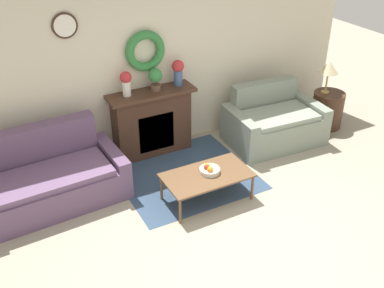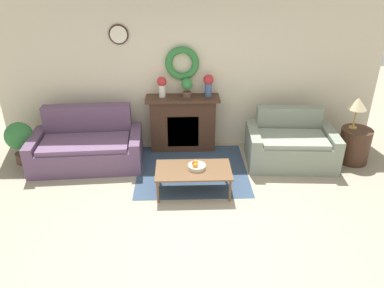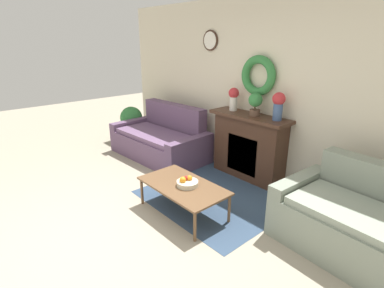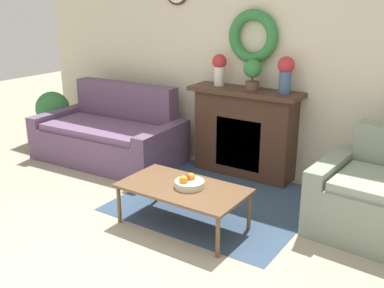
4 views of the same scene
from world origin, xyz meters
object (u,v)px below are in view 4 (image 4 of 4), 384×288
at_px(coffee_table, 183,190).
at_px(potted_plant_floor_by_couch, 53,112).
at_px(fireplace, 244,132).
at_px(vase_on_mantel_right, 286,72).
at_px(vase_on_mantel_left, 219,67).
at_px(fruit_bowl, 189,183).
at_px(couch_left, 111,136).
at_px(potted_plant_on_mantel, 253,72).

bearing_deg(coffee_table, potted_plant_floor_by_couch, 161.07).
xyz_separation_m(fireplace, coffee_table, (0.14, -1.44, -0.16)).
bearing_deg(vase_on_mantel_right, vase_on_mantel_left, 180.00).
bearing_deg(fruit_bowl, couch_left, 153.01).
bearing_deg(vase_on_mantel_right, couch_left, -166.94).
distance_m(fireplace, vase_on_mantel_left, 0.80).
bearing_deg(vase_on_mantel_left, vase_on_mantel_right, -0.00).
bearing_deg(potted_plant_on_mantel, coffee_table, -87.63).
xyz_separation_m(fireplace, vase_on_mantel_right, (0.45, 0.01, 0.73)).
height_order(coffee_table, vase_on_mantel_left, vase_on_mantel_left).
distance_m(fruit_bowl, vase_on_mantel_right, 1.66).
relative_size(vase_on_mantel_left, potted_plant_on_mantel, 1.07).
xyz_separation_m(vase_on_mantel_left, vase_on_mantel_right, (0.81, -0.00, 0.02)).
distance_m(couch_left, fruit_bowl, 2.06).
relative_size(couch_left, vase_on_mantel_left, 5.26).
height_order(couch_left, vase_on_mantel_left, vase_on_mantel_left).
xyz_separation_m(fruit_bowl, potted_plant_on_mantel, (-0.11, 1.40, 0.79)).
bearing_deg(potted_plant_floor_by_couch, vase_on_mantel_right, 7.81).
xyz_separation_m(coffee_table, vase_on_mantel_right, (0.31, 1.45, 0.89)).
bearing_deg(couch_left, vase_on_mantel_right, 9.99).
height_order(potted_plant_on_mantel, potted_plant_floor_by_couch, potted_plant_on_mantel).
relative_size(fruit_bowl, potted_plant_floor_by_couch, 0.36).
bearing_deg(fireplace, potted_plant_floor_by_couch, -171.06).
relative_size(fireplace, vase_on_mantel_left, 3.61).
bearing_deg(fireplace, couch_left, -163.72).
distance_m(fruit_bowl, potted_plant_floor_by_couch, 3.13).
distance_m(vase_on_mantel_left, potted_plant_on_mantel, 0.43).
xyz_separation_m(fruit_bowl, potted_plant_floor_by_couch, (-2.97, 0.98, 0.03)).
bearing_deg(potted_plant_on_mantel, vase_on_mantel_right, 3.08).
xyz_separation_m(vase_on_mantel_right, potted_plant_on_mantel, (-0.37, -0.02, -0.03)).
bearing_deg(coffee_table, vase_on_mantel_left, 108.81).
distance_m(couch_left, vase_on_mantel_left, 1.66).
bearing_deg(fruit_bowl, coffee_table, -151.99).
height_order(couch_left, potted_plant_floor_by_couch, couch_left).
xyz_separation_m(vase_on_mantel_right, potted_plant_floor_by_couch, (-3.24, -0.44, -0.79)).
xyz_separation_m(couch_left, vase_on_mantel_left, (1.29, 0.49, 0.92)).
xyz_separation_m(couch_left, vase_on_mantel_right, (2.10, 0.49, 0.93)).
height_order(fireplace, couch_left, fireplace).
distance_m(potted_plant_on_mantel, potted_plant_floor_by_couch, 2.99).
relative_size(fireplace, coffee_table, 1.15).
height_order(fireplace, vase_on_mantel_right, vase_on_mantel_right).
xyz_separation_m(couch_left, potted_plant_floor_by_couch, (-1.14, 0.04, 0.15)).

